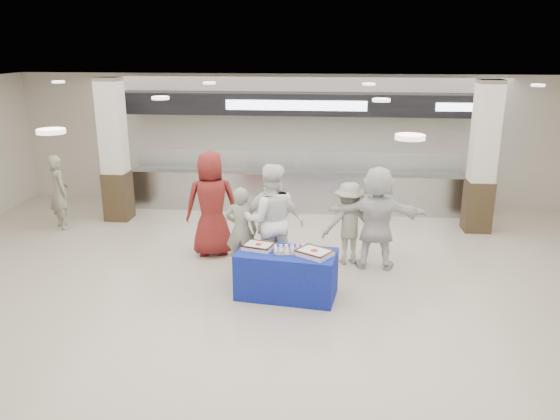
# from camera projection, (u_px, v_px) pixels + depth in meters

# --- Properties ---
(ground) EXTENTS (14.00, 14.00, 0.00)m
(ground) POSITION_uv_depth(u_px,v_px,m) (270.00, 311.00, 8.27)
(ground) COLOR #BDB4A2
(ground) RESTS_ON ground
(serving_line) EXTENTS (8.70, 0.85, 2.80)m
(serving_line) POSITION_uv_depth(u_px,v_px,m) (296.00, 163.00, 13.06)
(serving_line) COLOR #ADAFB4
(serving_line) RESTS_ON ground
(column_left) EXTENTS (0.55, 0.55, 3.20)m
(column_left) POSITION_uv_depth(u_px,v_px,m) (114.00, 154.00, 12.20)
(column_left) COLOR #322516
(column_left) RESTS_ON ground
(column_right) EXTENTS (0.55, 0.55, 3.20)m
(column_right) POSITION_uv_depth(u_px,v_px,m) (482.00, 161.00, 11.43)
(column_right) COLOR #322516
(column_right) RESTS_ON ground
(display_table) EXTENTS (1.64, 0.97, 0.75)m
(display_table) POSITION_uv_depth(u_px,v_px,m) (287.00, 274.00, 8.67)
(display_table) COLOR navy
(display_table) RESTS_ON ground
(sheet_cake_left) EXTENTS (0.53, 0.46, 0.10)m
(sheet_cake_left) POSITION_uv_depth(u_px,v_px,m) (259.00, 246.00, 8.69)
(sheet_cake_left) COLOR white
(sheet_cake_left) RESTS_ON display_table
(sheet_cake_right) EXTENTS (0.63, 0.60, 0.10)m
(sheet_cake_right) POSITION_uv_depth(u_px,v_px,m) (314.00, 252.00, 8.41)
(sheet_cake_right) COLOR white
(sheet_cake_right) RESTS_ON display_table
(cupcake_tray) EXTENTS (0.49, 0.39, 0.07)m
(cupcake_tray) POSITION_uv_depth(u_px,v_px,m) (290.00, 250.00, 8.55)
(cupcake_tray) COLOR #A2A2A7
(cupcake_tray) RESTS_ON display_table
(civilian_maroon) EXTENTS (1.12, 0.89, 2.01)m
(civilian_maroon) POSITION_uv_depth(u_px,v_px,m) (212.00, 204.00, 10.24)
(civilian_maroon) COLOR maroon
(civilian_maroon) RESTS_ON ground
(soldier_a) EXTENTS (0.57, 0.39, 1.55)m
(soldier_a) POSITION_uv_depth(u_px,v_px,m) (241.00, 230.00, 9.50)
(soldier_a) COLOR gray
(soldier_a) RESTS_ON ground
(chef_tall) EXTENTS (1.09, 0.92, 1.96)m
(chef_tall) POSITION_uv_depth(u_px,v_px,m) (270.00, 220.00, 9.39)
(chef_tall) COLOR white
(chef_tall) RESTS_ON ground
(chef_short) EXTENTS (1.08, 0.46, 1.83)m
(chef_short) POSITION_uv_depth(u_px,v_px,m) (272.00, 223.00, 9.43)
(chef_short) COLOR white
(chef_short) RESTS_ON ground
(soldier_b) EXTENTS (1.10, 0.80, 1.52)m
(soldier_b) POSITION_uv_depth(u_px,v_px,m) (349.00, 223.00, 9.90)
(soldier_b) COLOR gray
(soldier_b) RESTS_ON ground
(civilian_white) EXTENTS (1.76, 0.62, 1.87)m
(civilian_white) POSITION_uv_depth(u_px,v_px,m) (377.00, 218.00, 9.64)
(civilian_white) COLOR silver
(civilian_white) RESTS_ON ground
(soldier_bg) EXTENTS (0.69, 0.70, 1.63)m
(soldier_bg) POSITION_uv_depth(u_px,v_px,m) (59.00, 192.00, 11.80)
(soldier_bg) COLOR gray
(soldier_bg) RESTS_ON ground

